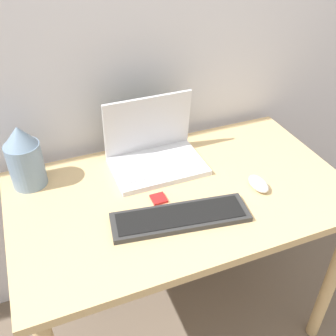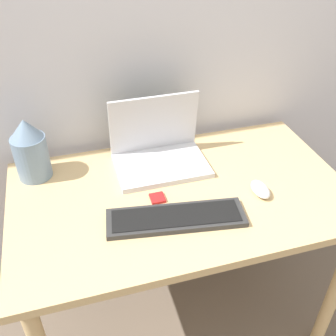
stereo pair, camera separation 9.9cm
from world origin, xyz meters
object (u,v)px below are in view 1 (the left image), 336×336
(mouse, at_px, (259,184))
(keyboard, at_px, (180,217))
(mp3_player, at_px, (159,199))
(vase, at_px, (24,157))
(laptop, at_px, (154,151))

(mouse, bearing_deg, keyboard, -171.59)
(mp3_player, bearing_deg, vase, 147.15)
(keyboard, relative_size, mouse, 4.61)
(laptop, relative_size, mouse, 3.44)
(keyboard, xyz_separation_m, mouse, (0.31, 0.05, 0.01))
(laptop, height_order, keyboard, laptop)
(mouse, bearing_deg, mp3_player, 168.89)
(mouse, bearing_deg, laptop, 136.11)
(keyboard, xyz_separation_m, vase, (-0.42, 0.36, 0.10))
(keyboard, distance_m, mouse, 0.32)
(vase, bearing_deg, laptop, -5.76)
(laptop, distance_m, mouse, 0.39)
(mouse, distance_m, vase, 0.80)
(laptop, xyz_separation_m, mouse, (0.28, -0.27, -0.04))
(vase, relative_size, mp3_player, 4.45)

